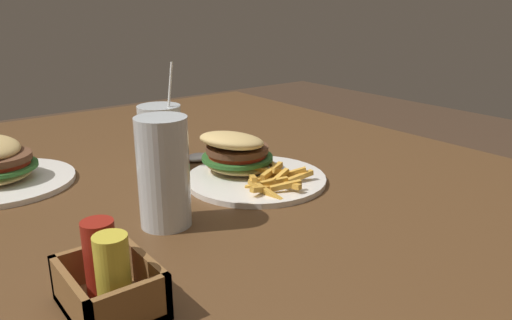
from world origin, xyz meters
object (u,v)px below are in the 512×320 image
object	(u,v)px
meal_plate_near	(244,163)
juice_glass	(160,138)
beer_glass	(164,175)
condiment_caddy	(109,281)
spoon	(201,157)

from	to	relation	value
meal_plate_near	juice_glass	distance (m)	0.19
beer_glass	juice_glass	size ratio (longest dim) A/B	0.79
meal_plate_near	condiment_caddy	distance (m)	0.44
spoon	condiment_caddy	world-z (taller)	condiment_caddy
juice_glass	spoon	size ratio (longest dim) A/B	1.25
beer_glass	condiment_caddy	bearing A→B (deg)	136.00
condiment_caddy	beer_glass	bearing A→B (deg)	-44.00
condiment_caddy	spoon	bearing A→B (deg)	-42.29
meal_plate_near	spoon	xyz separation A→B (m)	(0.15, 0.01, -0.03)
beer_glass	meal_plate_near	bearing A→B (deg)	-67.14
meal_plate_near	condiment_caddy	bearing A→B (deg)	124.09
spoon	condiment_caddy	xyz separation A→B (m)	(-0.40, 0.36, 0.03)
beer_glass	spoon	world-z (taller)	beer_glass
beer_glass	spoon	size ratio (longest dim) A/B	0.99
beer_glass	spoon	distance (m)	0.33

